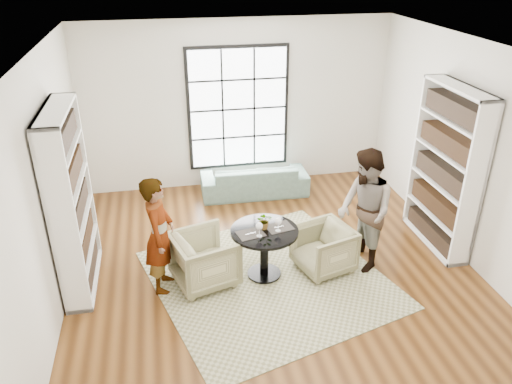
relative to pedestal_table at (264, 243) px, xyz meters
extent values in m
plane|color=brown|center=(0.16, 0.05, -0.52)|extent=(6.00, 6.00, 0.00)
plane|color=silver|center=(0.16, 3.05, 0.98)|extent=(5.50, 0.00, 5.50)
plane|color=silver|center=(-2.59, 0.05, 0.98)|extent=(0.00, 6.00, 6.00)
plane|color=silver|center=(2.91, 0.05, 0.98)|extent=(0.00, 6.00, 6.00)
plane|color=silver|center=(0.16, -2.95, 0.98)|extent=(5.50, 0.00, 5.50)
plane|color=white|center=(0.16, 0.05, 2.48)|extent=(6.00, 6.00, 0.00)
cube|color=black|center=(0.16, 3.03, 0.93)|extent=(1.82, 0.06, 2.22)
cube|color=white|center=(0.16, 2.99, 0.93)|extent=(1.70, 0.02, 2.10)
cube|color=tan|center=(0.04, -0.11, -0.52)|extent=(3.56, 3.56, 0.01)
cylinder|color=black|center=(0.00, 0.00, -0.50)|extent=(0.46, 0.46, 0.04)
cylinder|color=black|center=(0.00, 0.00, -0.17)|extent=(0.11, 0.11, 0.64)
cylinder|color=black|center=(0.00, 0.00, 0.18)|extent=(0.90, 0.90, 0.04)
imported|color=gray|center=(0.35, 2.50, -0.24)|extent=(1.92, 0.79, 0.55)
imported|color=tan|center=(-0.80, 0.01, -0.16)|extent=(0.98, 0.96, 0.72)
imported|color=tan|center=(0.83, -0.01, -0.20)|extent=(0.89, 0.87, 0.65)
imported|color=gray|center=(-1.35, 0.01, 0.27)|extent=(0.48, 0.64, 1.59)
imported|color=gray|center=(1.38, -0.01, 0.34)|extent=(0.70, 0.87, 1.72)
cube|color=black|center=(-0.20, -0.07, 0.20)|extent=(0.39, 0.33, 0.01)
cube|color=black|center=(0.21, 0.02, 0.20)|extent=(0.39, 0.33, 0.01)
cylinder|color=silver|center=(-0.10, -0.14, 0.20)|extent=(0.07, 0.07, 0.01)
cylinder|color=silver|center=(-0.10, -0.14, 0.26)|extent=(0.01, 0.01, 0.12)
sphere|color=maroon|center=(-0.10, -0.14, 0.35)|extent=(0.09, 0.09, 0.09)
ellipsoid|color=white|center=(-0.10, -0.14, 0.35)|extent=(0.09, 0.09, 0.10)
cylinder|color=silver|center=(0.17, -0.06, 0.20)|extent=(0.07, 0.07, 0.01)
cylinder|color=silver|center=(0.17, -0.06, 0.26)|extent=(0.01, 0.01, 0.11)
sphere|color=maroon|center=(0.17, -0.06, 0.34)|extent=(0.08, 0.08, 0.08)
ellipsoid|color=white|center=(0.17, -0.06, 0.34)|extent=(0.09, 0.09, 0.10)
imported|color=gray|center=(0.01, 0.04, 0.31)|extent=(0.23, 0.21, 0.23)
camera|label=1|loc=(-1.21, -5.50, 3.56)|focal=35.00mm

